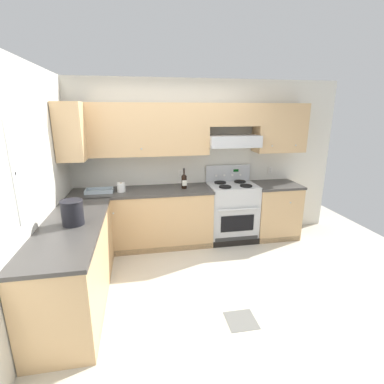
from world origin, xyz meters
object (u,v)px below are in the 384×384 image
(stove, at_px, (232,211))
(bucket, at_px, (72,212))
(bowl, at_px, (99,191))
(wine_bottle, at_px, (184,181))
(paper_towel_roll, at_px, (121,187))

(stove, height_order, bucket, stove)
(bowl, bearing_deg, wine_bottle, 0.24)
(wine_bottle, xyz_separation_m, paper_towel_roll, (-0.95, -0.02, -0.06))
(stove, xyz_separation_m, bucket, (-2.16, -1.25, 0.57))
(bowl, xyz_separation_m, paper_towel_roll, (0.32, -0.02, 0.05))
(wine_bottle, bearing_deg, bowl, -179.76)
(bucket, bearing_deg, bowl, 84.99)
(bowl, relative_size, bucket, 1.50)
(bucket, xyz_separation_m, paper_towel_roll, (0.43, 1.21, -0.07))
(stove, height_order, wine_bottle, wine_bottle)
(bowl, bearing_deg, paper_towel_roll, -3.27)
(stove, bearing_deg, paper_towel_roll, -178.78)
(paper_towel_roll, bearing_deg, stove, 1.22)
(bowl, height_order, paper_towel_roll, paper_towel_roll)
(stove, height_order, bowl, stove)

